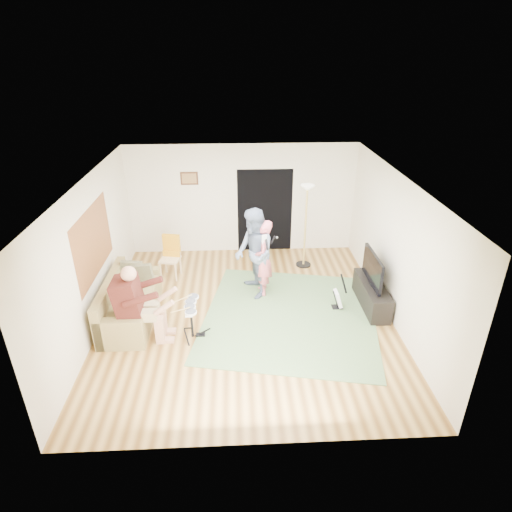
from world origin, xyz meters
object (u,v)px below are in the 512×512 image
(torchiere_lamp, at_px, (306,212))
(guitar_spare, at_px, (338,298))
(singer, at_px, (263,258))
(guitarist, at_px, (254,254))
(television, at_px, (373,269))
(sofa, at_px, (126,306))
(drum_kit, at_px, (192,322))
(tv_cabinet, at_px, (372,295))
(dining_chair, at_px, (171,262))

(torchiere_lamp, bearing_deg, guitar_spare, -77.94)
(singer, distance_m, guitarist, 0.22)
(television, bearing_deg, torchiere_lamp, 119.30)
(singer, bearing_deg, sofa, -69.77)
(drum_kit, xyz_separation_m, guitarist, (1.18, 1.42, 0.63))
(torchiere_lamp, height_order, tv_cabinet, torchiere_lamp)
(guitarist, relative_size, dining_chair, 1.95)
(guitar_spare, xyz_separation_m, tv_cabinet, (0.68, 0.05, 0.03))
(guitarist, bearing_deg, torchiere_lamp, 120.25)
(guitarist, distance_m, torchiere_lamp, 1.81)
(sofa, distance_m, tv_cabinet, 4.79)
(torchiere_lamp, bearing_deg, singer, -131.01)
(sofa, height_order, singer, singer)
(guitarist, bearing_deg, singer, 85.83)
(sofa, bearing_deg, tv_cabinet, 2.17)
(drum_kit, relative_size, singer, 0.44)
(guitarist, height_order, dining_chair, guitarist)
(singer, relative_size, guitar_spare, 2.12)
(sofa, distance_m, television, 4.78)
(drum_kit, height_order, television, television)
(singer, bearing_deg, torchiere_lamp, 142.36)
(guitarist, bearing_deg, guitar_spare, 53.93)
(drum_kit, distance_m, tv_cabinet, 3.60)
(singer, distance_m, dining_chair, 2.24)
(dining_chair, xyz_separation_m, television, (4.11, -1.47, 0.51))
(sofa, distance_m, torchiere_lamp, 4.36)
(sofa, height_order, television, television)
(sofa, xyz_separation_m, singer, (2.65, 0.80, 0.54))
(dining_chair, relative_size, television, 0.90)
(drum_kit, relative_size, torchiere_lamp, 0.36)
(dining_chair, bearing_deg, torchiere_lamp, 18.39)
(guitarist, height_order, guitar_spare, guitarist)
(television, bearing_deg, guitarist, 165.51)
(tv_cabinet, distance_m, television, 0.60)
(drum_kit, bearing_deg, torchiere_lamp, 47.84)
(sofa, height_order, dining_chair, dining_chair)
(sofa, relative_size, dining_chair, 2.13)
(dining_chair, distance_m, tv_cabinet, 4.41)
(sofa, relative_size, television, 1.90)
(guitarist, xyz_separation_m, guitar_spare, (1.64, -0.63, -0.72))
(dining_chair, distance_m, television, 4.39)
(tv_cabinet, bearing_deg, guitar_spare, -176.17)
(guitar_spare, relative_size, dining_chair, 0.80)
(singer, xyz_separation_m, guitar_spare, (1.46, -0.67, -0.60))
(sofa, relative_size, guitar_spare, 2.65)
(torchiere_lamp, bearing_deg, television, -60.70)
(drum_kit, bearing_deg, guitarist, 50.30)
(sofa, relative_size, singer, 1.25)
(torchiere_lamp, bearing_deg, drum_kit, -132.16)
(sofa, height_order, tv_cabinet, sofa)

